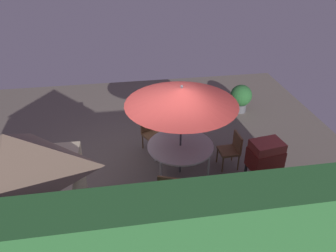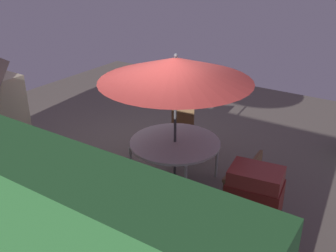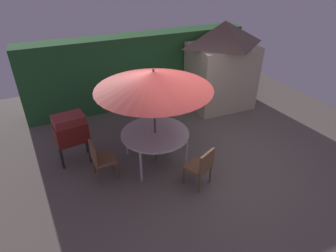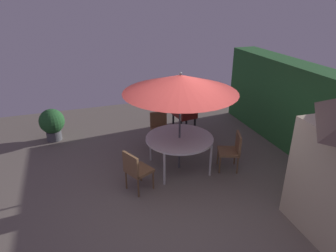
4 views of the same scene
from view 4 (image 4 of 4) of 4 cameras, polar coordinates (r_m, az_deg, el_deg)
ground_plane at (r=6.62m, az=1.92°, el=-11.29°), size 11.00×11.00×0.00m
hedge_backdrop at (r=7.90m, az=26.56°, el=1.19°), size 6.95×0.73×2.20m
patio_table at (r=6.91m, az=2.17°, el=-2.53°), size 1.54×1.54×0.79m
patio_umbrella at (r=6.43m, az=2.35°, el=7.92°), size 2.46×2.46×2.29m
bbq_grill at (r=8.61m, az=3.03°, el=3.76°), size 0.77×0.60×1.20m
chair_near_shed at (r=7.12m, az=11.94°, el=-4.21°), size 0.60×0.60×0.90m
chair_far_side at (r=8.09m, az=-1.50°, el=-0.10°), size 0.49×0.48×0.90m
chair_toward_hedge at (r=6.26m, az=-6.03°, el=-7.98°), size 0.62×0.62×0.90m
potted_plant_by_shed at (r=8.92m, az=-20.88°, el=0.54°), size 0.68×0.68×0.90m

